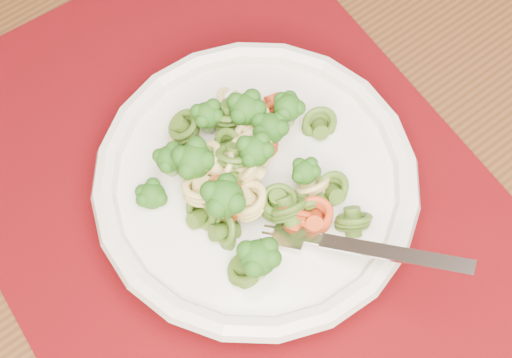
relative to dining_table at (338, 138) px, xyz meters
The scene contains 5 objects.
dining_table is the anchor object (origin of this frame).
placemat 0.17m from the dining_table, 107.74° to the right, with size 0.50×0.39×0.00m, color #5D030D.
pasta_bowl 0.18m from the dining_table, 98.78° to the right, with size 0.26×0.26×0.05m.
pasta_broccoli_heap 0.19m from the dining_table, 98.78° to the right, with size 0.22×0.22×0.06m, color #D1C367, non-canonical shape.
fork 0.22m from the dining_table, 81.58° to the right, with size 0.19×0.02×0.01m, color silver, non-canonical shape.
Camera 1 is at (-0.31, 0.39, 1.26)m, focal length 50.00 mm.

